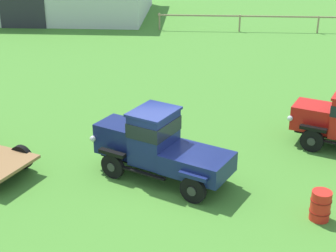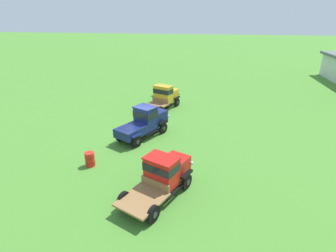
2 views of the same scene
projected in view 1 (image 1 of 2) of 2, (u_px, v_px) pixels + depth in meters
name	position (u px, v px, depth m)	size (l,w,h in m)	color
ground_plane	(164.00, 182.00, 16.21)	(240.00, 240.00, 0.00)	#47842D
paddock_fence	(276.00, 19.00, 34.88)	(16.07, 0.55, 1.14)	#997F60
vintage_truck_second_in_line	(158.00, 145.00, 16.12)	(4.73, 3.40, 2.26)	black
oil_drum_near_fence	(320.00, 205.00, 14.15)	(0.58, 0.58, 0.87)	red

